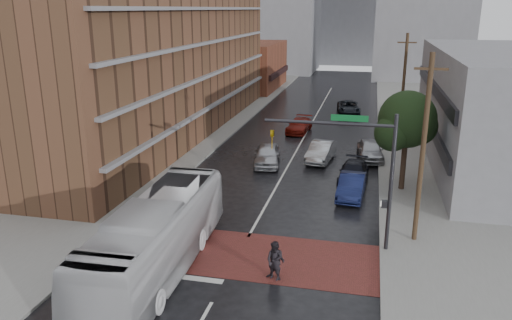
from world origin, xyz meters
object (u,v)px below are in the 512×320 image
at_px(pedestrian_b, 276,261).
at_px(car_parked_near, 352,186).
at_px(transit_bus, 157,237).
at_px(car_travel_a, 267,155).
at_px(car_travel_b, 321,151).
at_px(pedestrian_a, 275,261).
at_px(suv_travel, 348,107).
at_px(car_parked_mid, 353,173).
at_px(car_travel_c, 299,125).
at_px(car_parked_far, 370,150).

bearing_deg(pedestrian_b, car_parked_near, 89.22).
xyz_separation_m(transit_bus, car_parked_near, (8.50, 11.93, -1.01)).
distance_m(car_travel_a, car_parked_near, 8.96).
xyz_separation_m(car_travel_b, car_parked_near, (2.81, -7.74, -0.04)).
bearing_deg(car_parked_near, pedestrian_a, -100.95).
distance_m(transit_bus, suv_travel, 40.28).
relative_size(pedestrian_b, car_travel_b, 0.39).
relative_size(pedestrian_b, suv_travel, 0.35).
bearing_deg(car_travel_a, transit_bus, -103.34).
relative_size(car_travel_a, suv_travel, 0.90).
bearing_deg(car_parked_near, pedestrian_b, -100.82).
bearing_deg(car_parked_mid, car_parked_near, -86.68).
relative_size(pedestrian_b, car_parked_mid, 0.39).
height_order(car_travel_a, car_travel_b, car_travel_a).
relative_size(pedestrian_b, car_travel_c, 0.39).
bearing_deg(car_parked_mid, pedestrian_b, -98.02).
distance_m(pedestrian_a, car_parked_near, 11.87).
xyz_separation_m(suv_travel, car_parked_far, (2.71, -18.74, 0.07)).
xyz_separation_m(suv_travel, car_parked_mid, (1.61, -24.66, -0.05)).
bearing_deg(car_parked_near, car_parked_mid, 93.44).
relative_size(transit_bus, car_parked_far, 2.63).
relative_size(pedestrian_a, pedestrian_b, 0.99).
height_order(car_travel_a, suv_travel, car_travel_a).
relative_size(car_parked_near, car_parked_mid, 0.96).
xyz_separation_m(transit_bus, suv_travel, (6.90, 39.67, -1.02)).
xyz_separation_m(car_parked_near, car_parked_far, (1.10, 9.00, 0.06)).
bearing_deg(suv_travel, car_travel_a, -110.67).
distance_m(car_travel_a, car_parked_far, 8.65).
relative_size(car_travel_a, car_parked_near, 1.06).
xyz_separation_m(transit_bus, pedestrian_a, (5.55, 0.43, -0.84)).
xyz_separation_m(car_travel_a, suv_travel, (5.30, 22.03, -0.08)).
distance_m(pedestrian_b, car_parked_near, 11.87).
height_order(transit_bus, pedestrian_b, transit_bus).
xyz_separation_m(pedestrian_a, car_travel_c, (-3.03, 28.70, -0.23)).
bearing_deg(car_parked_near, car_travel_a, 143.83).
bearing_deg(car_travel_a, car_parked_mid, -29.05).
relative_size(transit_bus, suv_travel, 2.36).
bearing_deg(car_parked_far, pedestrian_a, -108.32).
distance_m(pedestrian_a, car_parked_far, 20.90).
xyz_separation_m(pedestrian_b, car_travel_b, (0.11, 19.24, -0.14)).
bearing_deg(suv_travel, pedestrian_b, -99.06).
relative_size(pedestrian_b, car_parked_far, 0.39).
distance_m(pedestrian_a, pedestrian_b, 0.03).
relative_size(car_travel_a, car_travel_b, 1.00).
bearing_deg(transit_bus, car_travel_c, 83.34).
bearing_deg(car_travel_a, car_travel_b, 18.18).
distance_m(car_travel_b, car_parked_mid, 5.45).
xyz_separation_m(car_travel_c, car_parked_far, (7.08, -8.19, 0.12)).
bearing_deg(transit_bus, car_parked_near, 52.81).
bearing_deg(car_travel_b, car_travel_c, 115.62).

